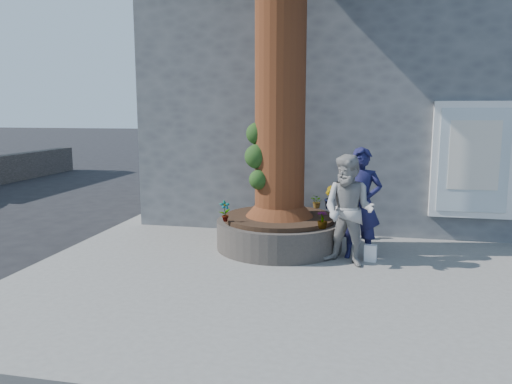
# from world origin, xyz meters

# --- Properties ---
(ground) EXTENTS (120.00, 120.00, 0.00)m
(ground) POSITION_xyz_m (0.00, 0.00, 0.00)
(ground) COLOR black
(ground) RESTS_ON ground
(pavement) EXTENTS (9.00, 8.00, 0.12)m
(pavement) POSITION_xyz_m (1.50, 1.00, 0.06)
(pavement) COLOR slate
(pavement) RESTS_ON ground
(yellow_line) EXTENTS (0.10, 30.00, 0.01)m
(yellow_line) POSITION_xyz_m (-3.05, 1.00, 0.00)
(yellow_line) COLOR yellow
(yellow_line) RESTS_ON ground
(stone_shop) EXTENTS (10.30, 8.30, 6.30)m
(stone_shop) POSITION_xyz_m (2.50, 7.20, 3.16)
(stone_shop) COLOR #525457
(stone_shop) RESTS_ON ground
(planter) EXTENTS (2.30, 2.30, 0.60)m
(planter) POSITION_xyz_m (0.80, 2.00, 0.41)
(planter) COLOR black
(planter) RESTS_ON pavement
(man) EXTENTS (0.74, 0.53, 1.90)m
(man) POSITION_xyz_m (2.25, 1.63, 1.07)
(man) COLOR #16173E
(man) RESTS_ON pavement
(woman) EXTENTS (1.07, 0.96, 1.81)m
(woman) POSITION_xyz_m (2.07, 1.20, 1.03)
(woman) COLOR #9A9794
(woman) RESTS_ON pavement
(shopping_bag) EXTENTS (0.22, 0.15, 0.28)m
(shopping_bag) POSITION_xyz_m (2.44, 1.47, 0.26)
(shopping_bag) COLOR white
(shopping_bag) RESTS_ON pavement
(plant_a) EXTENTS (0.23, 0.22, 0.37)m
(plant_a) POSITION_xyz_m (-0.05, 1.33, 0.90)
(plant_a) COLOR gray
(plant_a) RESTS_ON planter
(plant_b) EXTENTS (0.31, 0.31, 0.45)m
(plant_b) POSITION_xyz_m (1.65, 2.85, 0.94)
(plant_b) COLOR gray
(plant_b) RESTS_ON planter
(plant_c) EXTENTS (0.17, 0.17, 0.29)m
(plant_c) POSITION_xyz_m (1.65, 1.15, 0.87)
(plant_c) COLOR gray
(plant_c) RESTS_ON planter
(plant_d) EXTENTS (0.32, 0.32, 0.26)m
(plant_d) POSITION_xyz_m (1.42, 2.85, 0.85)
(plant_d) COLOR gray
(plant_d) RESTS_ON planter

